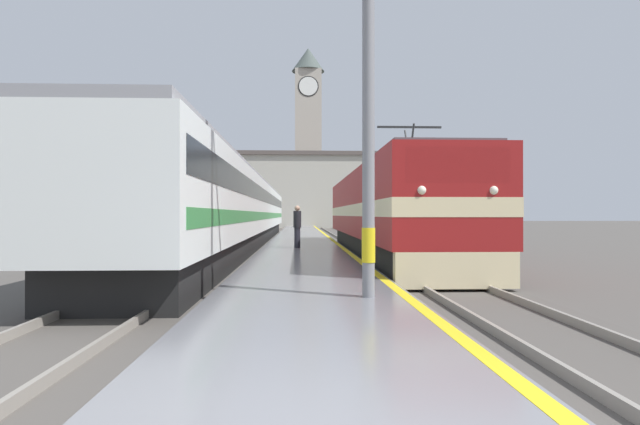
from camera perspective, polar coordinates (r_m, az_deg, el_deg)
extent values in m
plane|color=#514C47|center=(33.22, -2.03, -3.21)|extent=(200.00, 200.00, 0.00)
cube|color=slate|center=(28.22, -1.97, -3.44)|extent=(3.62, 140.00, 0.29)
cube|color=yellow|center=(28.28, 1.40, -3.13)|extent=(0.20, 140.00, 0.00)
cube|color=#514C47|center=(28.44, 4.62, -3.69)|extent=(2.83, 140.00, 0.02)
cube|color=gray|center=(28.36, 3.18, -3.54)|extent=(0.07, 140.00, 0.14)
cube|color=gray|center=(28.53, 6.06, -3.51)|extent=(0.07, 140.00, 0.14)
cube|color=#514C47|center=(28.41, -8.89, -3.69)|extent=(2.84, 140.00, 0.02)
cube|color=gray|center=(28.50, -10.33, -3.52)|extent=(0.07, 140.00, 0.14)
cube|color=gray|center=(28.34, -7.45, -3.54)|extent=(0.07, 140.00, 0.14)
cube|color=black|center=(20.69, 7.27, -3.76)|extent=(2.46, 17.70, 0.90)
cube|color=maroon|center=(20.65, 7.27, 0.89)|extent=(2.90, 19.24, 2.46)
cube|color=beige|center=(20.65, 7.27, 0.21)|extent=(2.92, 19.26, 0.44)
cube|color=beige|center=(11.49, 15.27, -6.35)|extent=(2.76, 0.30, 0.81)
cube|color=black|center=(11.39, 15.40, 5.24)|extent=(2.32, 0.12, 0.80)
sphere|color=white|center=(11.09, 11.54, 2.51)|extent=(0.20, 0.20, 0.20)
sphere|color=white|center=(11.58, 19.23, 2.40)|extent=(0.20, 0.20, 0.20)
cube|color=#4C4C51|center=(20.72, 7.27, 4.46)|extent=(2.61, 18.28, 0.12)
cylinder|color=#333333|center=(15.75, 10.45, 8.00)|extent=(0.06, 0.63, 1.03)
cylinder|color=#333333|center=(16.43, 9.90, 7.66)|extent=(0.06, 0.63, 1.03)
cube|color=#262626|center=(16.17, 10.17, 9.58)|extent=(2.03, 0.08, 0.06)
cube|color=black|center=(28.77, -8.81, -2.77)|extent=(2.46, 40.58, 0.90)
cube|color=silver|center=(28.74, -8.80, 0.65)|extent=(2.90, 42.27, 2.54)
cube|color=black|center=(28.75, -8.80, 1.67)|extent=(2.92, 41.42, 0.64)
cube|color=#338442|center=(28.74, -8.80, -0.36)|extent=(2.92, 41.42, 0.36)
cube|color=gray|center=(28.80, -8.80, 3.38)|extent=(2.67, 42.27, 0.20)
cylinder|color=gray|center=(9.08, 5.55, 17.32)|extent=(0.21, 0.21, 8.33)
cylinder|color=yellow|center=(8.68, 5.56, -3.73)|extent=(0.23, 0.23, 0.60)
cylinder|color=#23232D|center=(21.50, -2.61, -2.89)|extent=(0.26, 0.26, 0.87)
cylinder|color=black|center=(21.48, -2.61, -0.78)|extent=(0.34, 0.34, 0.72)
sphere|color=tan|center=(21.48, -2.61, 0.50)|extent=(0.23, 0.23, 0.23)
cube|color=#ADA393|center=(75.28, -1.37, 7.30)|extent=(3.89, 3.89, 23.19)
cylinder|color=black|center=(75.05, -1.34, 14.23)|extent=(3.02, 0.06, 3.02)
cylinder|color=white|center=(75.02, -1.34, 14.23)|extent=(2.72, 0.10, 2.72)
cone|color=#47514C|center=(78.16, -1.37, 17.04)|extent=(4.86, 4.86, 3.50)
cube|color=#B7B2A3|center=(66.47, 0.41, 2.20)|extent=(25.02, 9.73, 9.10)
cube|color=#564C47|center=(66.85, 0.41, 6.31)|extent=(25.62, 10.33, 0.50)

